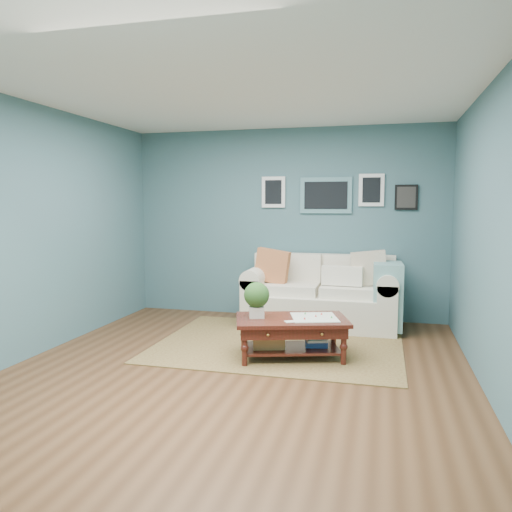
% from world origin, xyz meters
% --- Properties ---
extents(room_shell, '(5.00, 5.02, 2.70)m').
position_xyz_m(room_shell, '(0.02, 0.06, 1.36)').
color(room_shell, brown).
rests_on(room_shell, ground).
extents(area_rug, '(2.78, 2.23, 0.01)m').
position_xyz_m(area_rug, '(0.22, 1.00, 0.01)').
color(area_rug, brown).
rests_on(area_rug, ground).
extents(loveseat, '(2.04, 0.93, 1.05)m').
position_xyz_m(loveseat, '(0.66, 2.03, 0.43)').
color(loveseat, beige).
rests_on(loveseat, ground).
extents(coffee_table, '(1.31, 0.98, 0.81)m').
position_xyz_m(coffee_table, '(0.39, 0.51, 0.36)').
color(coffee_table, black).
rests_on(coffee_table, ground).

